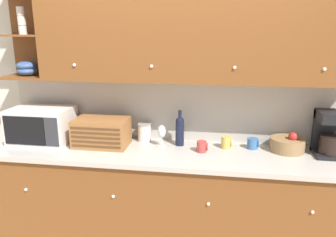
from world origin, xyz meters
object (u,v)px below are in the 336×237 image
object	(u,v)px
storage_canister	(145,132)
mug_patterned_third	(226,142)
bread_box	(102,132)
mug_blue_second	(202,147)
wine_bottle	(180,130)
coffee_maker	(330,133)
mug	(253,144)
wine_glass	(162,132)
microwave	(42,125)
fruit_basket	(287,144)

from	to	relation	value
storage_canister	mug_patterned_third	bearing A→B (deg)	-6.05
mug_patterned_third	bread_box	bearing A→B (deg)	-174.66
storage_canister	mug_blue_second	xyz separation A→B (m)	(0.54, -0.20, -0.04)
wine_bottle	coffee_maker	world-z (taller)	coffee_maker
mug	mug_blue_second	bearing A→B (deg)	-160.84
wine_glass	mug_patterned_third	distance (m)	0.57
mug	microwave	bearing A→B (deg)	-176.80
bread_box	mug_patterned_third	world-z (taller)	bread_box
wine_glass	fruit_basket	size ratio (longest dim) A/B	0.68
microwave	wine_bottle	xyz separation A→B (m)	(1.25, 0.10, -0.01)
fruit_basket	coffee_maker	bearing A→B (deg)	-6.33
bread_box	storage_canister	xyz separation A→B (m)	(0.35, 0.18, -0.04)
wine_bottle	mug	world-z (taller)	wine_bottle
wine_glass	wine_bottle	xyz separation A→B (m)	(0.15, 0.06, 0.01)
fruit_basket	mug_patterned_third	bearing A→B (deg)	-179.25
microwave	fruit_basket	xyz separation A→B (m)	(2.17, 0.09, -0.10)
storage_canister	fruit_basket	xyz separation A→B (m)	(1.25, -0.07, -0.02)
mug_blue_second	fruit_basket	bearing A→B (deg)	10.45
mug	fruit_basket	distance (m)	0.28
storage_canister	mug_patterned_third	world-z (taller)	storage_canister
microwave	wine_bottle	size ratio (longest dim) A/B	1.68
microwave	bread_box	xyz separation A→B (m)	(0.57, -0.02, -0.04)
storage_canister	mug	world-z (taller)	storage_canister
mug	coffee_maker	bearing A→B (deg)	-5.03
storage_canister	mug	xyz separation A→B (m)	(0.97, -0.05, -0.04)
microwave	mug_blue_second	size ratio (longest dim) A/B	5.66
mug	fruit_basket	bearing A→B (deg)	-3.56
wine_glass	fruit_basket	world-z (taller)	wine_glass
wine_bottle	mug_patterned_third	size ratio (longest dim) A/B	3.04
bread_box	mug_blue_second	size ratio (longest dim) A/B	4.96
wine_glass	mug_patterned_third	bearing A→B (deg)	4.46
bread_box	wine_glass	xyz separation A→B (m)	(0.53, 0.06, 0.01)
microwave	mug_patterned_third	distance (m)	1.67
microwave	storage_canister	bearing A→B (deg)	9.87
microwave	fruit_basket	distance (m)	2.18
bread_box	mug_patterned_third	distance (m)	1.10
mug_blue_second	fruit_basket	distance (m)	0.73
storage_canister	coffee_maker	size ratio (longest dim) A/B	0.44
fruit_basket	wine_glass	bearing A→B (deg)	-177.30
wine_bottle	microwave	bearing A→B (deg)	-175.55
storage_canister	mug_patterned_third	xyz separation A→B (m)	(0.74, -0.08, -0.03)
wine_glass	mug	xyz separation A→B (m)	(0.79, 0.07, -0.09)
wine_bottle	mug_blue_second	xyz separation A→B (m)	(0.21, -0.14, -0.10)
wine_glass	coffee_maker	xyz separation A→B (m)	(1.39, 0.02, 0.05)
storage_canister	microwave	bearing A→B (deg)	-170.13
wine_glass	mug	world-z (taller)	wine_glass
mug_patterned_third	coffee_maker	xyz separation A→B (m)	(0.83, -0.03, 0.13)
bread_box	storage_canister	size ratio (longest dim) A/B	2.85
bread_box	storage_canister	distance (m)	0.39
mug_patterned_third	wine_bottle	bearing A→B (deg)	177.70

